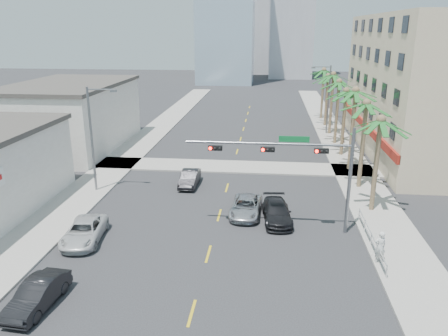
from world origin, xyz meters
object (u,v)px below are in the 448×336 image
car_lane_right (277,212)px  pedestrian (380,247)px  car_parked_far (84,232)px  car_lane_center (246,207)px  traffic_signal_mast (302,161)px  car_lane_left (190,178)px  car_parked_mid (38,295)px

car_lane_right → pedestrian: size_ratio=2.42×
car_lane_right → car_parked_far: bearing=-166.1°
car_lane_right → car_lane_center: bearing=153.0°
car_parked_far → pedestrian: bearing=-9.9°
traffic_signal_mast → car_lane_center: traffic_signal_mast is taller
car_lane_center → pedestrian: 10.53m
car_lane_left → car_lane_right: 10.33m
car_lane_right → pedestrian: bearing=-48.4°
car_parked_mid → car_lane_left: bearing=81.2°
car_lane_right → pedestrian: pedestrian is taller
car_parked_mid → car_lane_left: size_ratio=1.02×
car_parked_far → car_lane_right: 13.48m
car_lane_center → pedestrian: pedestrian is taller
car_parked_far → car_parked_mid: bearing=-91.8°
car_parked_far → traffic_signal_mast: bearing=5.4°
traffic_signal_mast → car_parked_far: 15.16m
car_parked_mid → car_lane_center: car_parked_mid is taller
traffic_signal_mast → car_parked_mid: (-13.58, -10.23, -4.36)m
traffic_signal_mast → car_lane_center: 6.27m
car_parked_far → car_lane_center: 11.72m
pedestrian → car_parked_far: bearing=-18.5°
pedestrian → car_parked_mid: bearing=3.4°
car_parked_far → car_lane_right: (12.71, 4.49, 0.02)m
car_lane_left → pedestrian: size_ratio=2.09×
car_lane_center → car_lane_right: bearing=-17.8°
traffic_signal_mast → car_lane_left: 13.15m
traffic_signal_mast → car_parked_far: (-14.19, -3.04, -4.38)m
traffic_signal_mast → car_parked_far: traffic_signal_mast is taller
car_parked_mid → car_lane_left: (4.40, 18.57, -0.02)m
car_lane_right → car_parked_mid: bearing=-141.6°
traffic_signal_mast → car_lane_center: size_ratio=2.36×
car_lane_right → car_lane_left: bearing=132.6°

